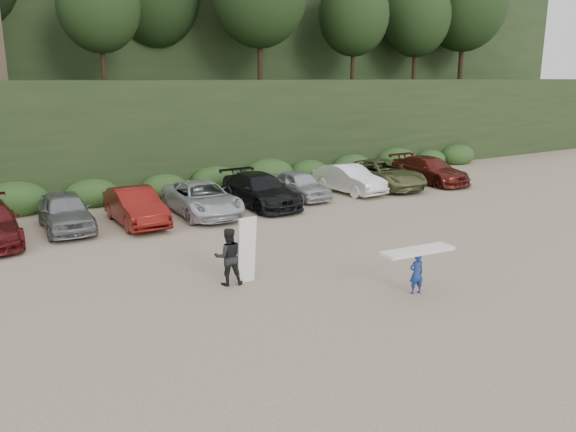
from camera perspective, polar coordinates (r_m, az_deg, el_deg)
ground at (r=19.03m, az=8.38°, el=-5.11°), size 120.00×120.00×0.00m
hillside_backdrop at (r=51.10m, az=-20.06°, el=18.80°), size 90.00×41.50×28.00m
parked_cars at (r=26.09m, az=-9.69°, el=1.79°), size 34.42×6.21×1.59m
child_surfer at (r=16.70m, az=12.97°, el=-4.72°), size 2.30×0.85×1.35m
adult_surfer at (r=17.09m, az=-5.91°, el=-4.06°), size 1.34×0.91×2.09m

